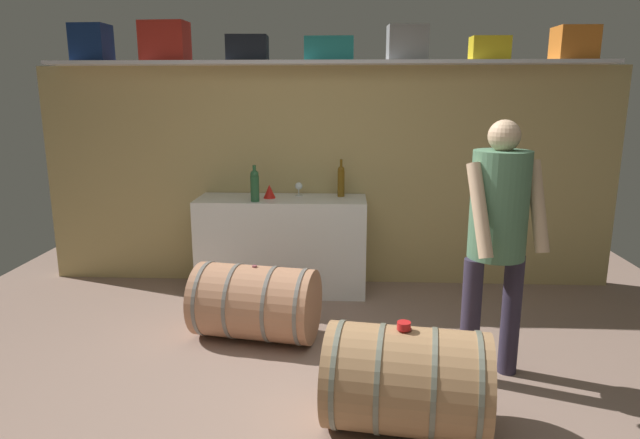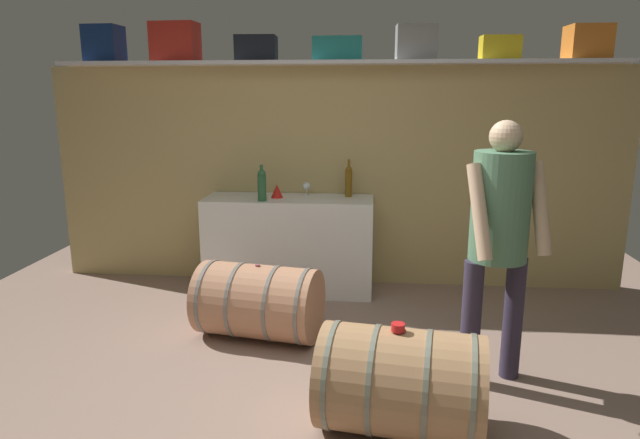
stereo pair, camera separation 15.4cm
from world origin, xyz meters
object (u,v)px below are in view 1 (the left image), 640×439
(toolcase_black, at_px, (248,48))
(wine_barrel_near, at_px, (406,380))
(red_funnel, at_px, (269,191))
(wine_bottle_green, at_px, (255,185))
(toolcase_red, at_px, (165,41))
(toolcase_grey, at_px, (407,43))
(tasting_cup, at_px, (404,326))
(winemaker_pouring, at_px, (498,225))
(wine_barrel_far, at_px, (256,302))
(wine_glass, at_px, (299,187))
(toolcase_navy, at_px, (92,43))
(toolcase_teal, at_px, (329,49))
(wine_bottle_amber, at_px, (341,180))
(toolcase_orange, at_px, (574,43))
(toolcase_yellow, at_px, (490,48))
(work_cabinet, at_px, (282,245))

(toolcase_black, height_order, wine_barrel_near, toolcase_black)
(red_funnel, bearing_deg, wine_bottle_green, -122.74)
(toolcase_red, distance_m, wine_bottle_green, 1.52)
(toolcase_grey, bearing_deg, wine_bottle_green, -169.82)
(tasting_cup, bearing_deg, red_funnel, 114.99)
(tasting_cup, xyz_separation_m, winemaker_pouring, (0.63, 0.62, 0.41))
(wine_barrel_far, height_order, tasting_cup, tasting_cup)
(toolcase_grey, relative_size, tasting_cup, 4.67)
(winemaker_pouring, bearing_deg, tasting_cup, 25.27)
(toolcase_grey, height_order, red_funnel, toolcase_grey)
(toolcase_black, bearing_deg, wine_glass, -7.48)
(tasting_cup, bearing_deg, toolcase_black, 117.22)
(toolcase_black, height_order, wine_bottle_green, toolcase_black)
(toolcase_navy, height_order, toolcase_red, toolcase_red)
(wine_bottle_green, height_order, red_funnel, wine_bottle_green)
(wine_glass, distance_m, tasting_cup, 2.45)
(wine_barrel_far, relative_size, winemaker_pouring, 0.59)
(toolcase_teal, xyz_separation_m, wine_barrel_far, (-0.51, -1.22, -1.91))
(toolcase_red, height_order, wine_barrel_near, toolcase_red)
(wine_bottle_green, bearing_deg, toolcase_grey, 14.29)
(toolcase_grey, height_order, wine_barrel_near, toolcase_grey)
(red_funnel, bearing_deg, wine_bottle_amber, 9.73)
(toolcase_navy, xyz_separation_m, red_funnel, (1.61, -0.17, -1.31))
(toolcase_red, relative_size, tasting_cup, 5.55)
(wine_glass, bearing_deg, toolcase_orange, 0.85)
(toolcase_yellow, height_order, wine_bottle_amber, toolcase_yellow)
(toolcase_red, xyz_separation_m, winemaker_pouring, (2.57, -1.72, -1.24))
(toolcase_teal, distance_m, wine_glass, 1.26)
(toolcase_black, xyz_separation_m, toolcase_grey, (1.41, 0.00, 0.04))
(wine_bottle_green, bearing_deg, winemaker_pouring, -38.36)
(work_cabinet, distance_m, wine_bottle_green, 0.65)
(toolcase_black, xyz_separation_m, wine_barrel_far, (0.22, -1.22, -1.92))
(wine_bottle_amber, bearing_deg, work_cabinet, -168.31)
(toolcase_navy, distance_m, wine_barrel_far, 2.83)
(toolcase_navy, distance_m, toolcase_grey, 2.82)
(red_funnel, bearing_deg, tasting_cup, -65.01)
(toolcase_red, xyz_separation_m, red_funnel, (0.94, -0.17, -1.32))
(toolcase_navy, height_order, wine_barrel_far, toolcase_navy)
(toolcase_black, xyz_separation_m, toolcase_yellow, (2.12, 0.00, -0.01))
(toolcase_navy, height_order, wine_bottle_green, toolcase_navy)
(toolcase_red, relative_size, toolcase_grey, 1.19)
(toolcase_navy, bearing_deg, toolcase_orange, 1.90)
(work_cabinet, bearing_deg, toolcase_red, 170.57)
(toolcase_navy, relative_size, wine_barrel_far, 0.33)
(toolcase_red, xyz_separation_m, toolcase_teal, (1.47, 0.00, -0.07))
(toolcase_teal, xyz_separation_m, toolcase_orange, (2.11, 0.00, 0.04))
(toolcase_navy, relative_size, red_funnel, 2.62)
(red_funnel, relative_size, wine_barrel_near, 0.13)
(wine_bottle_amber, xyz_separation_m, wine_barrel_near, (0.39, -2.28, -0.74))
(toolcase_orange, bearing_deg, toolcase_teal, 178.49)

